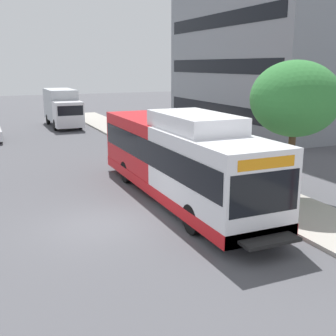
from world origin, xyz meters
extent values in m
plane|color=#4C4C51|center=(0.00, 8.00, 0.00)|extent=(120.00, 120.00, 0.00)
cube|color=#A8A399|center=(7.00, 6.00, 0.07)|extent=(3.00, 56.00, 0.14)
cube|color=white|center=(3.73, -1.25, 1.69)|extent=(2.54, 5.80, 2.73)
cube|color=red|center=(3.73, 4.55, 1.69)|extent=(2.54, 5.80, 2.73)
cube|color=red|center=(3.73, 1.65, 0.54)|extent=(2.57, 11.60, 0.44)
cube|color=black|center=(3.73, 1.65, 2.05)|extent=(2.58, 11.25, 0.96)
cube|color=black|center=(3.73, -4.11, 1.85)|extent=(2.34, 0.10, 1.24)
cube|color=orange|center=(3.73, -4.12, 2.72)|extent=(1.90, 0.08, 0.32)
cube|color=white|center=(3.73, 0.20, 3.35)|extent=(2.16, 4.06, 0.60)
cube|color=black|center=(3.73, -4.50, 0.55)|extent=(1.78, 0.60, 0.10)
cylinder|color=black|center=(2.60, -1.95, 0.50)|extent=(0.30, 1.00, 1.00)
cylinder|color=black|center=(4.86, -1.95, 0.50)|extent=(0.30, 1.00, 1.00)
cylinder|color=black|center=(2.60, 4.84, 0.50)|extent=(0.30, 1.00, 1.00)
cylinder|color=black|center=(4.86, 4.84, 0.50)|extent=(0.30, 1.00, 1.00)
cylinder|color=#4C3823|center=(7.79, -0.35, 1.47)|extent=(0.28, 0.28, 2.65)
ellipsoid|color=#337A38|center=(7.79, -0.35, 4.09)|extent=(3.46, 3.46, 2.94)
cylinder|color=black|center=(-2.25, 18.34, 0.32)|extent=(0.20, 0.64, 0.64)
cube|color=silver|center=(3.32, 22.27, 1.35)|extent=(2.30, 2.00, 2.10)
cube|color=#B2B7BC|center=(3.32, 25.77, 1.90)|extent=(2.30, 5.00, 2.70)
cube|color=black|center=(3.32, 21.30, 1.75)|extent=(2.07, 0.08, 0.80)
cylinder|color=black|center=(2.29, 22.71, 0.46)|extent=(0.26, 0.92, 0.92)
cylinder|color=black|center=(4.35, 22.71, 0.46)|extent=(0.26, 0.92, 0.92)
cylinder|color=black|center=(2.29, 26.85, 0.46)|extent=(0.26, 0.92, 0.92)
cylinder|color=black|center=(4.35, 26.85, 0.46)|extent=(0.26, 0.92, 0.92)
cube|color=black|center=(19.48, 17.02, 1.75)|extent=(10.11, 16.63, 1.10)
cube|color=black|center=(19.48, 17.02, 5.26)|extent=(10.11, 16.63, 1.10)
cube|color=black|center=(19.48, 17.02, 8.77)|extent=(10.11, 16.63, 1.10)
camera|label=1|loc=(-3.37, -13.44, 5.36)|focal=45.22mm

